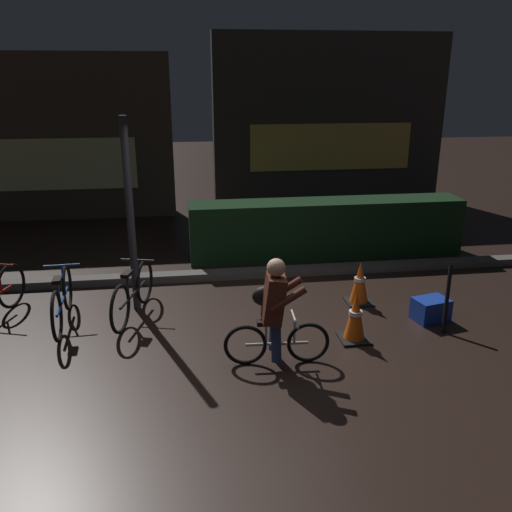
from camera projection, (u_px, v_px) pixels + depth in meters
ground_plane at (247, 343)px, 6.50m from camera, size 40.00×40.00×0.00m
sidewalk_curb at (230, 274)px, 8.54m from camera, size 12.00×0.24×0.12m
hedge_row at (326, 228)px, 9.47m from camera, size 4.80×0.70×0.99m
storefront_left at (47, 139)px, 11.55m from camera, size 5.36×0.54×3.52m
storefront_right at (329, 121)px, 12.97m from camera, size 5.62×0.54×4.00m
street_post at (130, 218)px, 7.02m from camera, size 0.10×0.10×2.60m
parked_bike_left_mid at (62, 300)px, 6.90m from camera, size 0.46×1.57×0.72m
parked_bike_center_left at (133, 293)px, 7.11m from camera, size 0.52×1.52×0.72m
traffic_cone_near at (355, 317)px, 6.48m from camera, size 0.36×0.36×0.63m
traffic_cone_far at (360, 283)px, 7.53m from camera, size 0.36×0.36×0.63m
blue_crate at (431, 309)px, 7.05m from camera, size 0.50×0.41×0.30m
cyclist at (275, 311)px, 5.87m from camera, size 1.19×0.53×1.25m
closed_umbrella at (447, 299)px, 6.74m from camera, size 0.20×0.32×0.82m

